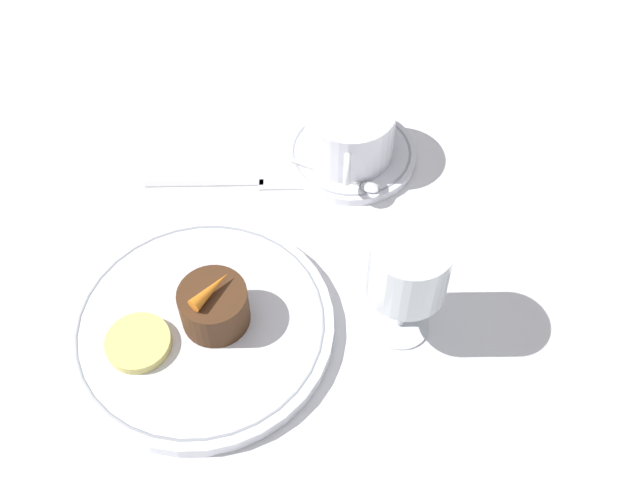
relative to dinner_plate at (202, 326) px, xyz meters
The scene contains 10 objects.
ground_plane 0.06m from the dinner_plate, 75.11° to the left, with size 3.00×3.00×0.00m, color white.
dinner_plate is the anchor object (origin of this frame).
saucer 0.27m from the dinner_plate, 150.95° to the left, with size 0.15×0.15×0.01m.
coffee_cup 0.27m from the dinner_plate, 151.25° to the left, with size 0.12×0.10×0.06m.
spoon 0.23m from the dinner_plate, 146.48° to the left, with size 0.05×0.10×0.00m.
wine_glass 0.20m from the dinner_plate, 95.91° to the left, with size 0.07×0.07×0.13m.
fork 0.19m from the dinner_plate, behind, with size 0.03×0.18×0.01m.
dessert_cake 0.03m from the dinner_plate, 112.45° to the left, with size 0.06×0.06×0.04m.
carrot_garnish 0.06m from the dinner_plate, 112.45° to the left, with size 0.04×0.04×0.01m.
pineapple_slice 0.06m from the dinner_plate, 62.22° to the right, with size 0.06×0.06×0.01m.
Camera 1 is at (0.34, 0.08, 0.61)m, focal length 42.00 mm.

